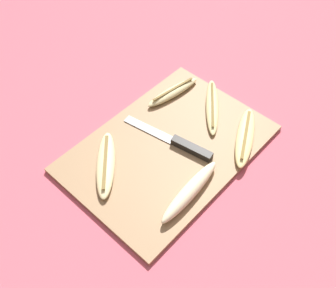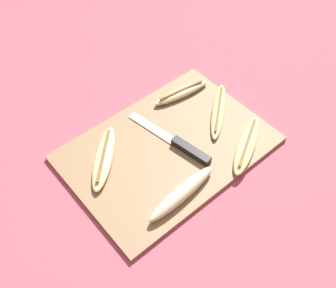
{
  "view_description": "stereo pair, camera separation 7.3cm",
  "coord_description": "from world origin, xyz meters",
  "px_view_note": "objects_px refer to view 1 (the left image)",
  "views": [
    {
      "loc": [
        -0.43,
        -0.39,
        0.75
      ],
      "look_at": [
        0.0,
        0.0,
        0.02
      ],
      "focal_mm": 42.0,
      "sensor_mm": 36.0,
      "label": 1
    },
    {
      "loc": [
        -0.38,
        -0.44,
        0.75
      ],
      "look_at": [
        0.0,
        0.0,
        0.02
      ],
      "focal_mm": 42.0,
      "sensor_mm": 36.0,
      "label": 2
    }
  ],
  "objects_px": {
    "banana_spotted_left": "(212,106)",
    "banana_golden_short": "(245,137)",
    "knife": "(183,145)",
    "banana_mellow_near": "(173,92)",
    "banana_ripe_center": "(106,164)",
    "banana_pale_long": "(190,191)"
  },
  "relations": [
    {
      "from": "knife",
      "to": "banana_golden_short",
      "type": "relative_size",
      "value": 1.31
    },
    {
      "from": "banana_pale_long",
      "to": "banana_mellow_near",
      "type": "distance_m",
      "value": 0.31
    },
    {
      "from": "banana_spotted_left",
      "to": "banana_golden_short",
      "type": "bearing_deg",
      "value": -102.96
    },
    {
      "from": "knife",
      "to": "banana_mellow_near",
      "type": "height_order",
      "value": "banana_mellow_near"
    },
    {
      "from": "knife",
      "to": "banana_golden_short",
      "type": "xyz_separation_m",
      "value": [
        0.12,
        -0.1,
        0.0
      ]
    },
    {
      "from": "banana_golden_short",
      "to": "banana_mellow_near",
      "type": "distance_m",
      "value": 0.23
    },
    {
      "from": "banana_ripe_center",
      "to": "banana_mellow_near",
      "type": "height_order",
      "value": "same"
    },
    {
      "from": "banana_golden_short",
      "to": "banana_ripe_center",
      "type": "bearing_deg",
      "value": 146.09
    },
    {
      "from": "banana_golden_short",
      "to": "banana_mellow_near",
      "type": "relative_size",
      "value": 1.11
    },
    {
      "from": "knife",
      "to": "banana_mellow_near",
      "type": "distance_m",
      "value": 0.18
    },
    {
      "from": "banana_pale_long",
      "to": "banana_mellow_near",
      "type": "height_order",
      "value": "banana_pale_long"
    },
    {
      "from": "banana_pale_long",
      "to": "knife",
      "type": "bearing_deg",
      "value": 47.01
    },
    {
      "from": "banana_golden_short",
      "to": "banana_spotted_left",
      "type": "distance_m",
      "value": 0.13
    },
    {
      "from": "banana_ripe_center",
      "to": "banana_spotted_left",
      "type": "relative_size",
      "value": 0.94
    },
    {
      "from": "banana_pale_long",
      "to": "banana_spotted_left",
      "type": "bearing_deg",
      "value": 28.03
    },
    {
      "from": "knife",
      "to": "banana_ripe_center",
      "type": "bearing_deg",
      "value": 140.78
    },
    {
      "from": "knife",
      "to": "banana_mellow_near",
      "type": "bearing_deg",
      "value": 39.66
    },
    {
      "from": "banana_golden_short",
      "to": "banana_pale_long",
      "type": "xyz_separation_m",
      "value": [
        -0.21,
        -0.0,
        0.01
      ]
    },
    {
      "from": "knife",
      "to": "banana_golden_short",
      "type": "bearing_deg",
      "value": -49.24
    },
    {
      "from": "banana_spotted_left",
      "to": "knife",
      "type": "bearing_deg",
      "value": -169.12
    },
    {
      "from": "banana_ripe_center",
      "to": "banana_pale_long",
      "type": "bearing_deg",
      "value": -69.47
    },
    {
      "from": "banana_golden_short",
      "to": "banana_spotted_left",
      "type": "bearing_deg",
      "value": 77.04
    }
  ]
}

